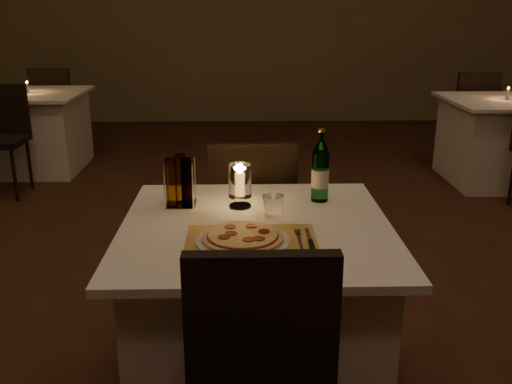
{
  "coord_description": "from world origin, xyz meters",
  "views": [
    {
      "loc": [
        -0.09,
        -2.76,
        1.51
      ],
      "look_at": [
        -0.04,
        -0.77,
        0.86
      ],
      "focal_mm": 40.0,
      "sensor_mm": 36.0,
      "label": 1
    }
  ],
  "objects_px": {
    "neighbor_table_right": "(501,141)",
    "pizza": "(243,236)",
    "chair_far": "(253,208)",
    "plate": "(243,241)",
    "neighbor_table_left": "(33,131)",
    "hurricane_candle": "(240,182)",
    "tumbler": "(273,206)",
    "water_bottle": "(320,172)",
    "main_table": "(256,312)"
  },
  "relations": [
    {
      "from": "tumbler",
      "to": "water_bottle",
      "type": "distance_m",
      "value": 0.28
    },
    {
      "from": "main_table",
      "to": "chair_far",
      "type": "distance_m",
      "value": 0.74
    },
    {
      "from": "hurricane_candle",
      "to": "neighbor_table_left",
      "type": "distance_m",
      "value": 3.82
    },
    {
      "from": "plate",
      "to": "water_bottle",
      "type": "distance_m",
      "value": 0.56
    },
    {
      "from": "pizza",
      "to": "water_bottle",
      "type": "height_order",
      "value": "water_bottle"
    },
    {
      "from": "hurricane_candle",
      "to": "chair_far",
      "type": "bearing_deg",
      "value": 83.43
    },
    {
      "from": "neighbor_table_right",
      "to": "plate",
      "type": "bearing_deg",
      "value": -126.57
    },
    {
      "from": "chair_far",
      "to": "plate",
      "type": "distance_m",
      "value": 0.92
    },
    {
      "from": "chair_far",
      "to": "water_bottle",
      "type": "relative_size",
      "value": 2.98
    },
    {
      "from": "plate",
      "to": "pizza",
      "type": "height_order",
      "value": "pizza"
    },
    {
      "from": "chair_far",
      "to": "main_table",
      "type": "bearing_deg",
      "value": -90.0
    },
    {
      "from": "chair_far",
      "to": "pizza",
      "type": "bearing_deg",
      "value": -93.19
    },
    {
      "from": "main_table",
      "to": "tumbler",
      "type": "bearing_deg",
      "value": 51.54
    },
    {
      "from": "pizza",
      "to": "neighbor_table_left",
      "type": "bearing_deg",
      "value": 119.01
    },
    {
      "from": "plate",
      "to": "neighbor_table_left",
      "type": "relative_size",
      "value": 0.32
    },
    {
      "from": "hurricane_candle",
      "to": "neighbor_table_left",
      "type": "xyz_separation_m",
      "value": [
        -1.99,
        3.23,
        -0.47
      ]
    },
    {
      "from": "main_table",
      "to": "tumbler",
      "type": "xyz_separation_m",
      "value": [
        0.07,
        0.09,
        0.41
      ]
    },
    {
      "from": "chair_far",
      "to": "plate",
      "type": "height_order",
      "value": "chair_far"
    },
    {
      "from": "hurricane_candle",
      "to": "pizza",
      "type": "bearing_deg",
      "value": -88.47
    },
    {
      "from": "tumbler",
      "to": "neighbor_table_left",
      "type": "height_order",
      "value": "tumbler"
    },
    {
      "from": "main_table",
      "to": "neighbor_table_left",
      "type": "xyz_separation_m",
      "value": [
        -2.05,
        3.42,
        0.0
      ]
    },
    {
      "from": "chair_far",
      "to": "water_bottle",
      "type": "height_order",
      "value": "water_bottle"
    },
    {
      "from": "plate",
      "to": "hurricane_candle",
      "type": "height_order",
      "value": "hurricane_candle"
    },
    {
      "from": "pizza",
      "to": "neighbor_table_left",
      "type": "distance_m",
      "value": 4.14
    },
    {
      "from": "water_bottle",
      "to": "neighbor_table_right",
      "type": "height_order",
      "value": "water_bottle"
    },
    {
      "from": "main_table",
      "to": "hurricane_candle",
      "type": "height_order",
      "value": "hurricane_candle"
    },
    {
      "from": "pizza",
      "to": "water_bottle",
      "type": "distance_m",
      "value": 0.56
    },
    {
      "from": "pizza",
      "to": "main_table",
      "type": "bearing_deg",
      "value": 74.51
    },
    {
      "from": "chair_far",
      "to": "neighbor_table_left",
      "type": "xyz_separation_m",
      "value": [
        -2.05,
        2.71,
        -0.18
      ]
    },
    {
      "from": "chair_far",
      "to": "water_bottle",
      "type": "xyz_separation_m",
      "value": [
        0.27,
        -0.45,
        0.31
      ]
    },
    {
      "from": "hurricane_candle",
      "to": "neighbor_table_left",
      "type": "bearing_deg",
      "value": 121.63
    },
    {
      "from": "plate",
      "to": "neighbor_table_right",
      "type": "relative_size",
      "value": 0.32
    },
    {
      "from": "plate",
      "to": "neighbor_table_right",
      "type": "bearing_deg",
      "value": 53.43
    },
    {
      "from": "neighbor_table_right",
      "to": "pizza",
      "type": "bearing_deg",
      "value": -126.57
    },
    {
      "from": "water_bottle",
      "to": "hurricane_candle",
      "type": "relative_size",
      "value": 1.7
    },
    {
      "from": "plate",
      "to": "neighbor_table_left",
      "type": "xyz_separation_m",
      "value": [
        -2.0,
        3.6,
        -0.38
      ]
    },
    {
      "from": "pizza",
      "to": "tumbler",
      "type": "bearing_deg",
      "value": 66.07
    },
    {
      "from": "pizza",
      "to": "neighbor_table_left",
      "type": "xyz_separation_m",
      "value": [
        -2.0,
        3.6,
        -0.39
      ]
    },
    {
      "from": "plate",
      "to": "tumbler",
      "type": "bearing_deg",
      "value": 66.05
    },
    {
      "from": "plate",
      "to": "water_bottle",
      "type": "height_order",
      "value": "water_bottle"
    },
    {
      "from": "plate",
      "to": "water_bottle",
      "type": "xyz_separation_m",
      "value": [
        0.32,
        0.45,
        0.11
      ]
    },
    {
      "from": "plate",
      "to": "water_bottle",
      "type": "bearing_deg",
      "value": 54.52
    },
    {
      "from": "neighbor_table_left",
      "to": "neighbor_table_right",
      "type": "distance_m",
      "value": 4.32
    },
    {
      "from": "main_table",
      "to": "water_bottle",
      "type": "height_order",
      "value": "water_bottle"
    },
    {
      "from": "chair_far",
      "to": "neighbor_table_right",
      "type": "relative_size",
      "value": 0.9
    },
    {
      "from": "pizza",
      "to": "neighbor_table_left",
      "type": "height_order",
      "value": "pizza"
    },
    {
      "from": "pizza",
      "to": "hurricane_candle",
      "type": "height_order",
      "value": "hurricane_candle"
    },
    {
      "from": "plate",
      "to": "chair_far",
      "type": "bearing_deg",
      "value": 86.8
    },
    {
      "from": "neighbor_table_left",
      "to": "chair_far",
      "type": "bearing_deg",
      "value": -52.9
    },
    {
      "from": "water_bottle",
      "to": "neighbor_table_left",
      "type": "relative_size",
      "value": 0.3
    }
  ]
}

